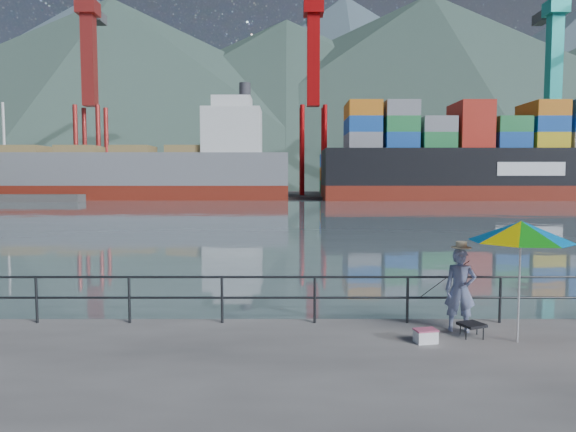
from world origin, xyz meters
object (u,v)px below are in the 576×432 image
(container_ship, at_px, (527,161))
(fisherman, at_px, (460,290))
(cooler_bag, at_px, (426,337))
(bulk_carrier, at_px, (147,172))
(beach_umbrella, at_px, (521,231))

(container_ship, bearing_deg, fisherman, -115.76)
(cooler_bag, bearing_deg, bulk_carrier, 97.22)
(container_ship, bearing_deg, cooler_bag, -116.11)
(fisherman, bearing_deg, container_ship, 76.32)
(fisherman, relative_size, container_ship, 0.03)
(beach_umbrella, xyz_separation_m, cooler_bag, (-1.76, -0.03, -2.01))
(beach_umbrella, xyz_separation_m, container_ship, (33.14, 71.20, 3.70))
(fisherman, distance_m, beach_umbrella, 1.71)
(fisherman, relative_size, beach_umbrella, 0.70)
(fisherman, relative_size, bulk_carrier, 0.03)
(fisherman, bearing_deg, beach_umbrella, -28.45)
(fisherman, xyz_separation_m, bulk_carrier, (-25.84, 71.22, 3.32))
(fisherman, xyz_separation_m, container_ship, (34.01, 70.46, 4.98))
(fisherman, xyz_separation_m, cooler_bag, (-0.90, -0.77, -0.73))
(bulk_carrier, bearing_deg, container_ship, -0.73)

